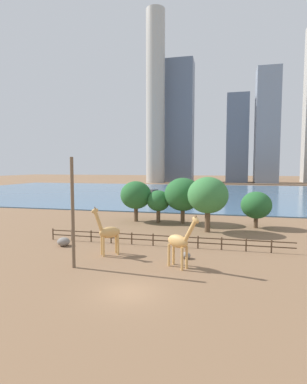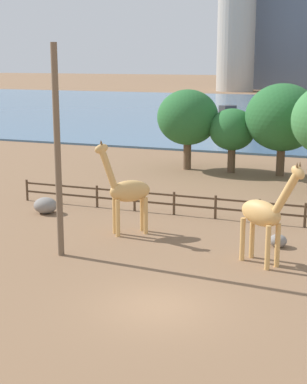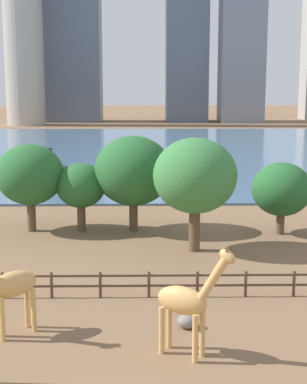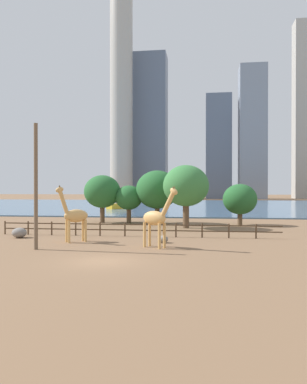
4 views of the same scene
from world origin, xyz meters
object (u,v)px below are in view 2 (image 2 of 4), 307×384
Objects in this scene: tree_center_broad at (283,118)px; tree_left_large at (188,118)px; giraffe_companion at (127,191)px; boulder_near_fence at (278,241)px; utility_pole at (58,153)px; boulder_by_pole at (45,205)px; tree_left_small at (232,130)px; giraffe_tall at (264,214)px; boat_barge at (224,118)px.

tree_left_large is at bearing 179.32° from tree_center_broad.
boulder_near_fence is (7.34, 0.57, -1.90)m from giraffe_companion.
utility_pole reaches higher than giraffe_companion.
tree_left_small reaches higher than boulder_by_pole.
giraffe_tall is 9.12m from utility_pole.
tree_left_small is at bearing -133.40° from giraffe_companion.
giraffe_companion is at bearing -163.41° from giraffe_tall.
boulder_by_pole is (-5.87, 2.03, -1.74)m from giraffe_companion.
tree_center_broad is (-2.56, 17.04, 4.01)m from boulder_near_fence.
boulder_by_pole is 0.27× the size of tree_left_small.
giraffe_tall is 0.75× the size of tree_left_large.
giraffe_companion is at bearing -175.60° from boulder_near_fence.
giraffe_companion is 4.89m from utility_pole.
boulder_by_pole is (-12.98, 4.11, -1.77)m from giraffe_tall.
tree_left_large is (-0.98, 21.69, -0.54)m from utility_pole.
tree_center_broad is at bearing 98.54° from boulder_near_fence.
boulder_near_fence is at bearing 52.52° from boat_barge.
boulder_by_pole is (-4.39, 6.02, -4.14)m from utility_pole.
tree_left_small is at bearing 83.21° from utility_pole.
utility_pole is at bearing -134.50° from giraffe_tall.
boat_barge is (-7.15, 48.42, -1.19)m from giraffe_companion.
tree_left_small is (1.09, 17.60, 1.06)m from giraffe_companion.
tree_left_large reaches higher than boat_barge.
boat_barge is (-5.67, 52.42, -3.59)m from utility_pole.
tree_left_small is at bearing 50.64° from boat_barge.
boulder_near_fence is 0.15× the size of boat_barge.
tree_center_broad reaches higher than boulder_near_fence.
boulder_near_fence is at bearing -6.30° from boulder_by_pole.
tree_center_broad is (10.66, 15.58, 3.86)m from boulder_by_pole.
giraffe_companion reaches higher than giraffe_tall.
tree_center_broad is at bearing -145.06° from giraffe_companion.
boulder_by_pole is 19.26m from tree_center_broad.
giraffe_companion is 5.77× the size of boulder_near_fence.
tree_center_broad reaches higher than tree_left_large.
tree_center_broad reaches higher than boulder_by_pole.
giraffe_tall is 13.73m from boulder_by_pole.
boulder_by_pole is 17.29m from tree_left_small.
giraffe_companion is 48.96m from boat_barge.
boulder_by_pole is 0.24× the size of boat_barge.
boat_barge is (-4.69, 30.73, -3.05)m from tree_left_large.
boat_barge is at bearing 96.17° from utility_pole.
giraffe_tall is 0.84× the size of boat_barge.
boulder_near_fence is 18.38m from tree_left_small.
giraffe_tall is 3.48× the size of boulder_by_pole.
tree_left_small is at bearing 65.92° from boulder_by_pole.
tree_center_broad reaches higher than giraffe_companion.
boulder_by_pole is at bearing -102.29° from tree_left_large.
tree_left_large is at bearing 77.71° from boulder_by_pole.
giraffe_companion is at bearing 69.64° from utility_pole.
boulder_near_fence is 13.29m from boulder_by_pole.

